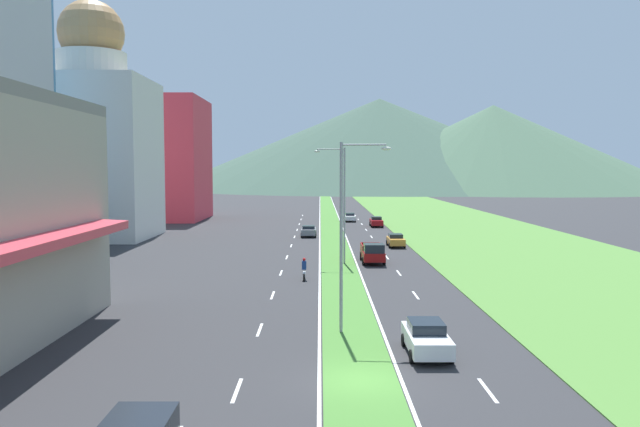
% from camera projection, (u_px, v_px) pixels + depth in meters
% --- Properties ---
extents(ground_plane, '(600.00, 600.00, 0.00)m').
position_uv_depth(ground_plane, '(358.00, 381.00, 26.18)').
color(ground_plane, '#2D2D30').
extents(grass_median, '(3.20, 240.00, 0.06)m').
position_uv_depth(grass_median, '(329.00, 233.00, 86.02)').
color(grass_median, '#477F33').
rests_on(grass_median, ground_plane).
extents(grass_verge_right, '(24.00, 240.00, 0.06)m').
position_uv_depth(grass_verge_right, '(477.00, 233.00, 86.12)').
color(grass_verge_right, '#518438').
rests_on(grass_verge_right, ground_plane).
extents(lane_dash_left_2, '(0.16, 2.80, 0.01)m').
position_uv_depth(lane_dash_left_2, '(234.00, 390.00, 25.10)').
color(lane_dash_left_2, silver).
rests_on(lane_dash_left_2, ground_plane).
extents(lane_dash_left_3, '(0.16, 2.80, 0.01)m').
position_uv_depth(lane_dash_left_3, '(257.00, 330.00, 34.54)').
color(lane_dash_left_3, silver).
rests_on(lane_dash_left_3, ground_plane).
extents(lane_dash_left_4, '(0.16, 2.80, 0.01)m').
position_uv_depth(lane_dash_left_4, '(270.00, 295.00, 43.98)').
color(lane_dash_left_4, silver).
rests_on(lane_dash_left_4, ground_plane).
extents(lane_dash_left_5, '(0.16, 2.80, 0.01)m').
position_uv_depth(lane_dash_left_5, '(278.00, 273.00, 53.42)').
color(lane_dash_left_5, silver).
rests_on(lane_dash_left_5, ground_plane).
extents(lane_dash_left_6, '(0.16, 2.80, 0.01)m').
position_uv_depth(lane_dash_left_6, '(284.00, 257.00, 62.86)').
color(lane_dash_left_6, silver).
rests_on(lane_dash_left_6, ground_plane).
extents(lane_dash_left_7, '(0.16, 2.80, 0.01)m').
position_uv_depth(lane_dash_left_7, '(288.00, 246.00, 72.31)').
color(lane_dash_left_7, silver).
rests_on(lane_dash_left_7, ground_plane).
extents(lane_dash_left_8, '(0.16, 2.80, 0.01)m').
position_uv_depth(lane_dash_left_8, '(292.00, 237.00, 81.75)').
color(lane_dash_left_8, silver).
rests_on(lane_dash_left_8, ground_plane).
extents(lane_dash_left_9, '(0.16, 2.80, 0.01)m').
position_uv_depth(lane_dash_left_9, '(294.00, 230.00, 91.19)').
color(lane_dash_left_9, silver).
rests_on(lane_dash_left_9, ground_plane).
extents(lane_dash_left_10, '(0.16, 2.80, 0.01)m').
position_uv_depth(lane_dash_left_10, '(296.00, 224.00, 100.63)').
color(lane_dash_left_10, silver).
rests_on(lane_dash_left_10, ground_plane).
extents(lane_dash_left_11, '(0.16, 2.80, 0.01)m').
position_uv_depth(lane_dash_left_11, '(298.00, 219.00, 110.07)').
color(lane_dash_left_11, silver).
rests_on(lane_dash_left_11, ground_plane).
extents(lane_dash_left_12, '(0.16, 2.80, 0.01)m').
position_uv_depth(lane_dash_left_12, '(300.00, 215.00, 119.52)').
color(lane_dash_left_12, silver).
rests_on(lane_dash_left_12, ground_plane).
extents(lane_dash_right_2, '(0.16, 2.80, 0.01)m').
position_uv_depth(lane_dash_right_2, '(485.00, 390.00, 25.14)').
color(lane_dash_right_2, silver).
rests_on(lane_dash_right_2, ground_plane).
extents(lane_dash_right_3, '(0.16, 2.80, 0.01)m').
position_uv_depth(lane_dash_right_3, '(439.00, 330.00, 34.59)').
color(lane_dash_right_3, silver).
rests_on(lane_dash_right_3, ground_plane).
extents(lane_dash_right_4, '(0.16, 2.80, 0.01)m').
position_uv_depth(lane_dash_right_4, '(413.00, 295.00, 44.03)').
color(lane_dash_right_4, silver).
rests_on(lane_dash_right_4, ground_plane).
extents(lane_dash_right_5, '(0.16, 2.80, 0.01)m').
position_uv_depth(lane_dash_right_5, '(396.00, 273.00, 53.47)').
color(lane_dash_right_5, silver).
rests_on(lane_dash_right_5, ground_plane).
extents(lane_dash_right_6, '(0.16, 2.80, 0.01)m').
position_uv_depth(lane_dash_right_6, '(384.00, 257.00, 62.91)').
color(lane_dash_right_6, silver).
rests_on(lane_dash_right_6, ground_plane).
extents(lane_dash_right_7, '(0.16, 2.80, 0.01)m').
position_uv_depth(lane_dash_right_7, '(375.00, 246.00, 72.35)').
color(lane_dash_right_7, silver).
rests_on(lane_dash_right_7, ground_plane).
extents(lane_dash_right_8, '(0.16, 2.80, 0.01)m').
position_uv_depth(lane_dash_right_8, '(369.00, 237.00, 81.80)').
color(lane_dash_right_8, silver).
rests_on(lane_dash_right_8, ground_plane).
extents(lane_dash_right_9, '(0.16, 2.80, 0.01)m').
position_uv_depth(lane_dash_right_9, '(363.00, 230.00, 91.24)').
color(lane_dash_right_9, silver).
rests_on(lane_dash_right_9, ground_plane).
extents(lane_dash_right_10, '(0.16, 2.80, 0.01)m').
position_uv_depth(lane_dash_right_10, '(359.00, 224.00, 100.68)').
color(lane_dash_right_10, silver).
rests_on(lane_dash_right_10, ground_plane).
extents(lane_dash_right_11, '(0.16, 2.80, 0.01)m').
position_uv_depth(lane_dash_right_11, '(355.00, 219.00, 110.12)').
color(lane_dash_right_11, silver).
rests_on(lane_dash_right_11, ground_plane).
extents(lane_dash_right_12, '(0.16, 2.80, 0.01)m').
position_uv_depth(lane_dash_right_12, '(352.00, 215.00, 119.56)').
color(lane_dash_right_12, silver).
rests_on(lane_dash_right_12, ground_plane).
extents(edge_line_median_left, '(0.16, 240.00, 0.01)m').
position_uv_depth(edge_line_median_left, '(317.00, 233.00, 86.02)').
color(edge_line_median_left, silver).
rests_on(edge_line_median_left, ground_plane).
extents(edge_line_median_right, '(0.16, 240.00, 0.01)m').
position_uv_depth(edge_line_median_right, '(342.00, 233.00, 86.03)').
color(edge_line_median_right, silver).
rests_on(edge_line_median_right, ground_plane).
extents(domed_building, '(14.50, 14.50, 30.46)m').
position_uv_depth(domed_building, '(91.00, 141.00, 79.73)').
color(domed_building, silver).
rests_on(domed_building, ground_plane).
extents(midrise_colored, '(17.54, 17.54, 21.38)m').
position_uv_depth(midrise_colored, '(151.00, 159.00, 109.57)').
color(midrise_colored, '#D83847').
rests_on(midrise_colored, ground_plane).
extents(hill_far_left, '(149.56, 149.56, 21.39)m').
position_uv_depth(hill_far_left, '(60.00, 165.00, 259.25)').
color(hill_far_left, '#47664C').
rests_on(hill_far_left, ground_plane).
extents(hill_far_center, '(203.53, 203.53, 42.53)m').
position_uv_depth(hill_far_center, '(376.00, 143.00, 297.09)').
color(hill_far_center, '#3D5647').
rests_on(hill_far_center, ground_plane).
extents(hill_far_right, '(153.53, 153.53, 36.59)m').
position_uv_depth(hill_far_right, '(489.00, 147.00, 269.36)').
color(hill_far_right, '#47664C').
rests_on(hill_far_right, ground_plane).
extents(street_lamp_near, '(2.76, 0.40, 10.43)m').
position_uv_depth(street_lamp_near, '(343.00, 226.00, 33.50)').
color(street_lamp_near, '#99999E').
rests_on(street_lamp_near, ground_plane).
extents(street_lamp_mid, '(2.94, 0.34, 10.98)m').
position_uv_depth(street_lamp_mid, '(339.00, 198.00, 58.12)').
color(street_lamp_mid, '#99999E').
rests_on(street_lamp_mid, ground_plane).
extents(car_0, '(1.91, 4.20, 1.48)m').
position_uv_depth(car_0, '(393.00, 240.00, 71.42)').
color(car_0, '#C6842D').
rests_on(car_0, ground_plane).
extents(car_1, '(1.86, 4.57, 1.43)m').
position_uv_depth(car_1, '(347.00, 217.00, 105.86)').
color(car_1, silver).
rests_on(car_1, ground_plane).
extents(car_2, '(1.94, 4.51, 1.56)m').
position_uv_depth(car_2, '(373.00, 222.00, 96.21)').
color(car_2, maroon).
rests_on(car_2, ground_plane).
extents(car_3, '(2.03, 4.47, 1.61)m').
position_uv_depth(car_3, '(423.00, 338.00, 30.00)').
color(car_3, silver).
rests_on(car_3, ground_plane).
extents(car_5, '(2.03, 4.14, 1.47)m').
position_uv_depth(car_5, '(306.00, 231.00, 82.06)').
color(car_5, slate).
rests_on(car_5, ground_plane).
extents(pickup_truck_0, '(2.18, 5.40, 2.00)m').
position_uv_depth(pickup_truck_0, '(370.00, 253.00, 59.01)').
color(pickup_truck_0, maroon).
rests_on(pickup_truck_0, ground_plane).
extents(motorcycle_rider, '(0.36, 2.00, 1.80)m').
position_uv_depth(motorcycle_rider, '(301.00, 271.00, 50.10)').
color(motorcycle_rider, black).
rests_on(motorcycle_rider, ground_plane).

